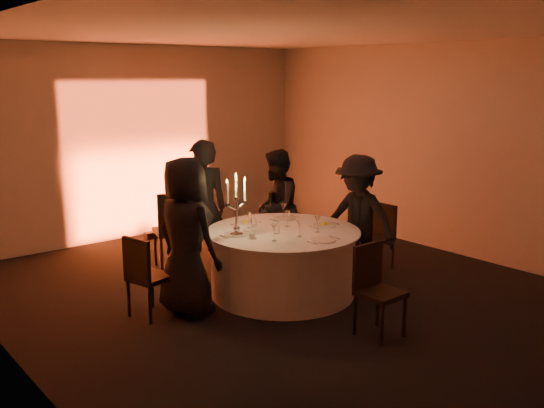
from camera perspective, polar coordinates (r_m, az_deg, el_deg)
floor at (r=7.26m, az=1.01°, el=-8.38°), size 7.00×7.00×0.00m
ceiling at (r=6.82m, az=1.11°, el=15.95°), size 7.00×7.00×0.00m
wall_back at (r=9.80m, az=-12.36°, el=5.72°), size 7.00×0.00×7.00m
wall_left at (r=5.48m, az=-23.66°, el=0.10°), size 0.00×7.00×7.00m
wall_right at (r=9.10m, az=15.68°, el=5.08°), size 0.00×7.00×7.00m
uplighter_fixture at (r=9.80m, az=-11.18°, el=-2.87°), size 0.25×0.12×0.10m
banquet_table at (r=7.14m, az=1.02°, el=-5.49°), size 1.80×1.80×0.77m
chair_left at (r=6.54m, az=-11.88°, el=-6.34°), size 0.47×0.47×0.89m
chair_back_left at (r=8.03m, az=-9.21°, el=-2.05°), size 0.58×0.58×1.06m
chair_back_right at (r=8.43m, az=-0.35°, el=-1.50°), size 0.59×0.59×0.99m
chair_right at (r=8.19m, az=10.07°, el=-2.67°), size 0.39×0.39×0.86m
chair_front at (r=6.11m, az=9.67°, el=-7.48°), size 0.40×0.41×0.91m
guest_left at (r=6.52m, az=-8.10°, el=-3.05°), size 0.68×0.92×1.71m
guest_back_left at (r=7.68m, az=-6.54°, el=-0.47°), size 0.74×0.60×1.76m
guest_back_right at (r=8.21m, az=0.40°, el=-0.29°), size 0.96×0.93×1.56m
guest_right at (r=7.53m, az=8.08°, el=-1.43°), size 0.82×1.14×1.59m
plate_left at (r=6.85m, az=-3.40°, el=-2.85°), size 0.36×0.27×0.01m
plate_back_left at (r=7.34m, az=-2.47°, el=-1.72°), size 0.35×0.24×0.08m
plate_back_right at (r=7.58m, az=1.20°, el=-1.36°), size 0.35×0.28×0.01m
plate_right at (r=7.26m, az=4.94°, el=-1.93°), size 0.36×0.26×0.08m
plate_front at (r=6.62m, az=4.85°, el=-3.40°), size 0.36×0.27×0.01m
coffee_cup at (r=6.69m, az=-1.90°, el=-3.01°), size 0.11×0.11×0.07m
candelabra at (r=6.76m, az=-3.36°, el=-0.93°), size 0.30×0.14×0.72m
wine_glass_a at (r=7.56m, az=1.08°, el=-0.38°), size 0.07×0.07×0.19m
wine_glass_b at (r=6.82m, az=-1.85°, el=-1.77°), size 0.07×0.07×0.19m
wine_glass_c at (r=7.18m, az=1.45°, el=-1.06°), size 0.07×0.07×0.19m
wine_glass_d at (r=7.10m, az=-2.20°, el=-1.21°), size 0.07×0.07×0.19m
wine_glass_e at (r=6.74m, az=2.61°, el=-1.95°), size 0.07×0.07×0.19m
wine_glass_f at (r=6.55m, az=0.21°, el=-2.35°), size 0.07×0.07×0.19m
wine_glass_g at (r=6.93m, az=4.30°, el=-1.57°), size 0.07×0.07×0.19m
tumbler_a at (r=6.88m, az=0.46°, el=-2.43°), size 0.07×0.07×0.09m
tumbler_b at (r=7.21m, az=-1.71°, el=-1.76°), size 0.07×0.07×0.09m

